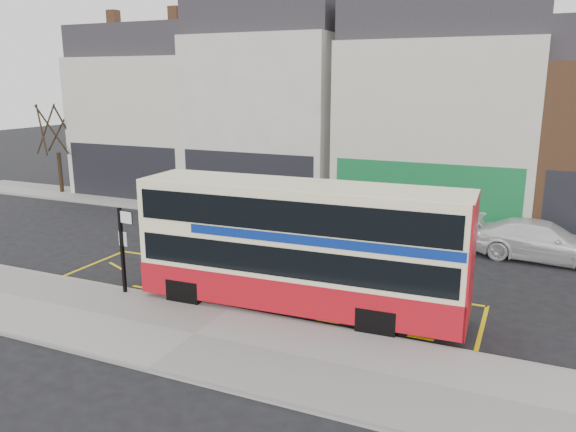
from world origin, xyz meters
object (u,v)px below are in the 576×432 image
at_px(bus_stop_post, 123,242).
at_px(car_grey, 278,217).
at_px(car_silver, 209,204).
at_px(street_tree_right, 518,168).
at_px(double_decker_bus, 301,246).
at_px(street_tree_left, 55,116).
at_px(car_white, 542,241).

height_order(bus_stop_post, car_grey, bus_stop_post).
height_order(car_silver, street_tree_right, street_tree_right).
bearing_deg(car_grey, double_decker_bus, -156.84).
bearing_deg(car_silver, street_tree_right, -78.98).
xyz_separation_m(bus_stop_post, car_silver, (-3.12, 10.01, -1.11)).
xyz_separation_m(car_grey, street_tree_left, (-15.56, 2.29, 4.05)).
distance_m(car_grey, street_tree_right, 10.73).
xyz_separation_m(bus_stop_post, car_grey, (0.99, 9.38, -1.18)).
bearing_deg(street_tree_left, car_grey, -8.36).
bearing_deg(car_white, double_decker_bus, 144.90).
relative_size(double_decker_bus, car_white, 1.89).
bearing_deg(double_decker_bus, car_white, 49.16).
height_order(car_silver, car_white, car_white).
bearing_deg(car_silver, double_decker_bus, -134.65).
bearing_deg(bus_stop_post, double_decker_bus, 18.65).
distance_m(car_white, street_tree_left, 27.08).
distance_m(car_silver, car_white, 15.26).
bearing_deg(bus_stop_post, car_grey, 89.99).
bearing_deg(car_grey, street_tree_left, 75.61).
distance_m(car_white, street_tree_right, 4.00).
relative_size(car_grey, street_tree_right, 0.87).
distance_m(double_decker_bus, street_tree_right, 12.60).
bearing_deg(street_tree_right, car_silver, -169.68).
distance_m(car_grey, street_tree_left, 16.24).
relative_size(car_silver, street_tree_left, 0.62).
bearing_deg(street_tree_left, double_decker_bus, -27.41).
height_order(car_silver, street_tree_left, street_tree_left).
bearing_deg(street_tree_right, car_white, -68.75).
bearing_deg(double_decker_bus, car_silver, 132.30).
xyz_separation_m(car_white, street_tree_left, (-26.70, 2.14, 3.94)).
bearing_deg(car_white, street_tree_left, 88.81).
relative_size(double_decker_bus, car_grey, 2.50).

